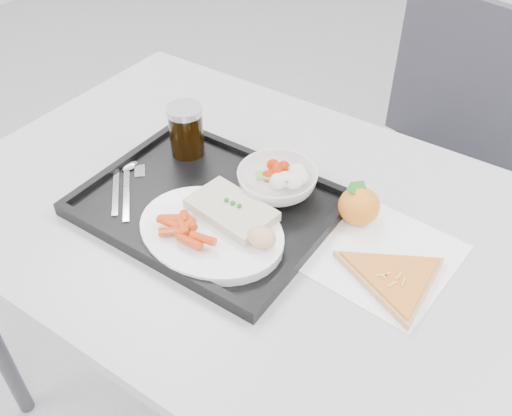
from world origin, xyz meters
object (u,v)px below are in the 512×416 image
table (256,238)px  tangerine (359,206)px  tray (208,205)px  pizza_slice (394,278)px  chair (436,152)px  cola_glass (186,129)px  salad_bowl (277,182)px  dinner_plate (211,232)px

table → tangerine: (0.17, 0.09, 0.10)m
tangerine → tray: bearing=-152.2°
tangerine → pizza_slice: bearing=-40.7°
chair → tray: (-0.22, -0.73, 0.22)m
tray → cola_glass: size_ratio=4.17×
salad_bowl → dinner_plate: bearing=-99.5°
dinner_plate → tangerine: (0.19, 0.20, 0.01)m
chair → salad_bowl: bearing=-101.5°
tray → tangerine: (0.25, 0.13, 0.03)m
tray → salad_bowl: 0.14m
chair → tangerine: 0.65m
tangerine → salad_bowl: bearing=-169.9°
table → chair: (0.14, 0.69, -0.15)m
salad_bowl → tangerine: bearing=10.1°
chair → dinner_plate: bearing=-101.1°
chair → cola_glass: (-0.35, -0.62, 0.28)m
pizza_slice → salad_bowl: bearing=165.0°
tray → dinner_plate: 0.09m
table → pizza_slice: pizza_slice is taller
chair → cola_glass: bearing=-119.4°
tray → dinner_plate: bearing=-47.9°
chair → tangerine: chair is taller
tray → cola_glass: (-0.13, 0.11, 0.06)m
pizza_slice → tangerine: bearing=139.3°
dinner_plate → pizza_slice: (0.31, 0.09, -0.01)m
tray → tangerine: 0.28m
tray → table: bearing=28.2°
cola_glass → table: bearing=-16.2°
table → salad_bowl: bearing=81.5°
cola_glass → tangerine: (0.38, 0.02, -0.04)m
pizza_slice → table: bearing=176.9°
salad_bowl → cola_glass: 0.23m
table → salad_bowl: (0.01, 0.06, 0.11)m
dinner_plate → tray: bearing=132.1°
tangerine → pizza_slice: (0.12, -0.10, -0.02)m
salad_bowl → tangerine: 0.16m
chair → pizza_slice: (0.15, -0.70, 0.22)m
dinner_plate → pizza_slice: size_ratio=1.15×
salad_bowl → tangerine: size_ratio=1.58×
table → salad_bowl: salad_bowl is taller
tangerine → chair: bearing=93.0°
tray → tangerine: tangerine is taller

